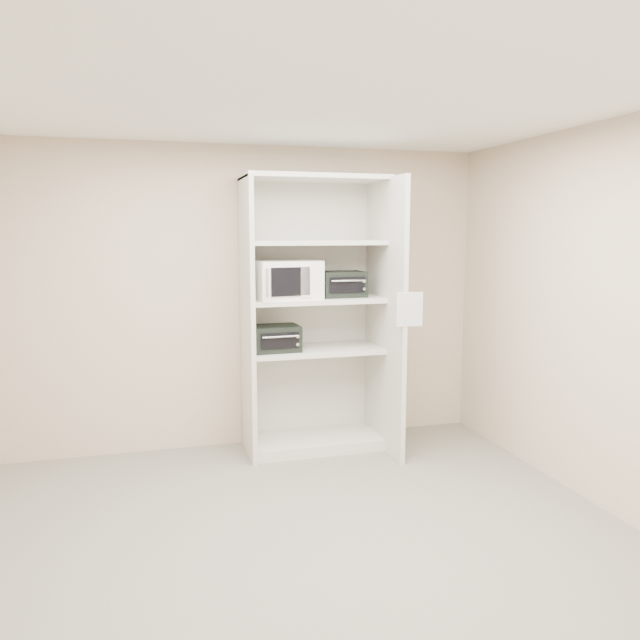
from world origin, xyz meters
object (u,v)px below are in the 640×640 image
object	(u,v)px
shelving_unit	(319,324)
toaster_oven_lower	(276,338)
microwave	(285,280)
toaster_oven_upper	(342,284)

from	to	relation	value
shelving_unit	toaster_oven_lower	distance (m)	0.43
microwave	toaster_oven_lower	world-z (taller)	microwave
toaster_oven_lower	toaster_oven_upper	bearing A→B (deg)	2.26
microwave	toaster_oven_lower	distance (m)	0.51
microwave	toaster_oven_lower	size ratio (longest dim) A/B	1.38
microwave	shelving_unit	bearing A→B (deg)	1.29
toaster_oven_upper	toaster_oven_lower	xyz separation A→B (m)	(-0.61, -0.05, -0.45)
toaster_oven_upper	microwave	bearing A→B (deg)	-177.52
shelving_unit	microwave	xyz separation A→B (m)	(-0.32, -0.05, 0.40)
shelving_unit	microwave	size ratio (longest dim) A/B	4.41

